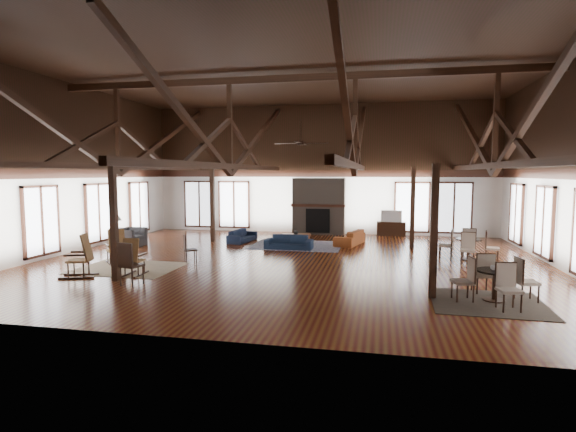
% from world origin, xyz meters
% --- Properties ---
extents(floor, '(16.00, 16.00, 0.00)m').
position_xyz_m(floor, '(0.00, 0.00, 0.00)').
color(floor, '#613414').
rests_on(floor, ground).
extents(ceiling, '(16.00, 14.00, 0.02)m').
position_xyz_m(ceiling, '(0.00, 0.00, 6.00)').
color(ceiling, black).
rests_on(ceiling, wall_back).
extents(wall_back, '(16.00, 0.02, 6.00)m').
position_xyz_m(wall_back, '(0.00, 7.00, 3.00)').
color(wall_back, white).
rests_on(wall_back, floor).
extents(wall_front, '(16.00, 0.02, 6.00)m').
position_xyz_m(wall_front, '(0.00, -7.00, 3.00)').
color(wall_front, white).
rests_on(wall_front, floor).
extents(wall_left, '(0.02, 14.00, 6.00)m').
position_xyz_m(wall_left, '(-8.00, 0.00, 3.00)').
color(wall_left, white).
rests_on(wall_left, floor).
extents(wall_right, '(0.02, 14.00, 6.00)m').
position_xyz_m(wall_right, '(8.00, 0.00, 3.00)').
color(wall_right, white).
rests_on(wall_right, floor).
extents(roof_truss, '(15.60, 14.07, 3.14)m').
position_xyz_m(roof_truss, '(0.00, 0.00, 4.03)').
color(roof_truss, black).
rests_on(roof_truss, wall_back).
extents(post_grid, '(8.16, 7.16, 3.05)m').
position_xyz_m(post_grid, '(0.00, 0.00, 1.52)').
color(post_grid, black).
rests_on(post_grid, floor).
extents(fireplace, '(2.50, 0.69, 2.60)m').
position_xyz_m(fireplace, '(0.00, 6.67, 1.29)').
color(fireplace, brown).
rests_on(fireplace, floor).
extents(ceiling_fan, '(1.60, 1.60, 0.75)m').
position_xyz_m(ceiling_fan, '(0.50, -1.00, 3.73)').
color(ceiling_fan, black).
rests_on(ceiling_fan, roof_truss).
extents(sofa_navy_front, '(1.78, 0.72, 0.52)m').
position_xyz_m(sofa_navy_front, '(-0.52, 2.29, 0.26)').
color(sofa_navy_front, '#142037').
rests_on(sofa_navy_front, floor).
extents(sofa_navy_left, '(1.74, 0.87, 0.49)m').
position_xyz_m(sofa_navy_left, '(-2.77, 3.66, 0.24)').
color(sofa_navy_left, '#131D35').
rests_on(sofa_navy_left, floor).
extents(sofa_orange, '(2.03, 1.18, 0.56)m').
position_xyz_m(sofa_orange, '(1.64, 3.86, 0.28)').
color(sofa_orange, brown).
rests_on(sofa_orange, floor).
extents(coffee_table, '(1.21, 0.79, 0.43)m').
position_xyz_m(coffee_table, '(-0.42, 3.35, 0.37)').
color(coffee_table, brown).
rests_on(coffee_table, floor).
extents(vase, '(0.21, 0.21, 0.20)m').
position_xyz_m(vase, '(-0.44, 3.27, 0.53)').
color(vase, '#B2B2B2').
rests_on(vase, coffee_table).
extents(armchair, '(1.13, 1.00, 0.69)m').
position_xyz_m(armchair, '(-6.72, 1.71, 0.35)').
color(armchair, '#28282A').
rests_on(armchair, floor).
extents(side_table_lamp, '(0.49, 0.49, 1.24)m').
position_xyz_m(side_table_lamp, '(-7.42, 2.00, 0.47)').
color(side_table_lamp, black).
rests_on(side_table_lamp, floor).
extents(rocking_chair_a, '(0.92, 0.93, 1.11)m').
position_xyz_m(rocking_chair_a, '(-5.23, -1.54, 0.52)').
color(rocking_chair_a, brown).
rests_on(rocking_chair_a, floor).
extents(rocking_chair_b, '(0.49, 0.84, 1.06)m').
position_xyz_m(rocking_chair_b, '(-3.86, -2.91, 0.50)').
color(rocking_chair_b, brown).
rests_on(rocking_chair_b, floor).
extents(rocking_chair_c, '(1.04, 0.76, 1.20)m').
position_xyz_m(rocking_chair_c, '(-5.12, -3.31, 0.56)').
color(rocking_chair_c, brown).
rests_on(rocking_chair_c, floor).
extents(side_chair_a, '(0.53, 0.53, 0.91)m').
position_xyz_m(side_chair_a, '(-3.14, -0.90, 0.53)').
color(side_chair_a, black).
rests_on(side_chair_a, floor).
extents(side_chair_b, '(0.56, 0.56, 1.11)m').
position_xyz_m(side_chair_b, '(-3.36, -3.92, 0.64)').
color(side_chair_b, black).
rests_on(side_chair_b, floor).
extents(cafe_table_near, '(1.89, 1.89, 0.97)m').
position_xyz_m(cafe_table_near, '(5.32, -3.50, 0.48)').
color(cafe_table_near, black).
rests_on(cafe_table_near, floor).
extents(cafe_table_far, '(1.91, 1.91, 0.97)m').
position_xyz_m(cafe_table_far, '(5.65, 1.39, 0.49)').
color(cafe_table_far, black).
rests_on(cafe_table_far, floor).
extents(cup_near, '(0.15, 0.15, 0.10)m').
position_xyz_m(cup_near, '(5.29, -3.49, 0.75)').
color(cup_near, '#B2B2B2').
rests_on(cup_near, cafe_table_near).
extents(cup_far, '(0.13, 0.13, 0.09)m').
position_xyz_m(cup_far, '(5.70, 1.45, 0.75)').
color(cup_far, '#B2B2B2').
rests_on(cup_far, cafe_table_far).
extents(tv_console, '(1.27, 0.47, 0.63)m').
position_xyz_m(tv_console, '(3.30, 6.75, 0.32)').
color(tv_console, black).
rests_on(tv_console, floor).
extents(television, '(0.92, 0.21, 0.53)m').
position_xyz_m(television, '(3.31, 6.75, 0.90)').
color(television, '#B2B2B2').
rests_on(television, tv_console).
extents(rug_tan, '(2.93, 2.31, 0.01)m').
position_xyz_m(rug_tan, '(-4.53, -2.03, 0.01)').
color(rug_tan, '#C7AE8A').
rests_on(rug_tan, floor).
extents(rug_navy, '(3.50, 2.63, 0.01)m').
position_xyz_m(rug_navy, '(-0.38, 3.17, 0.01)').
color(rug_navy, '#171842').
rests_on(rug_navy, floor).
extents(rug_dark, '(2.44, 2.23, 0.01)m').
position_xyz_m(rug_dark, '(5.15, -3.70, 0.01)').
color(rug_dark, '#2A231C').
rests_on(rug_dark, floor).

